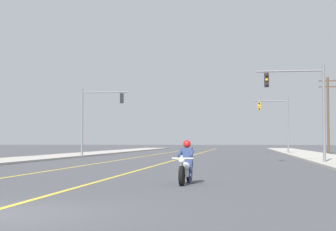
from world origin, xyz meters
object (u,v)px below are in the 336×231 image
at_px(traffic_signal_mid_right, 278,117).
at_px(motorcycle_with_rider, 186,166).
at_px(utility_pole_right_far, 328,113).
at_px(traffic_signal_near_left, 95,112).
at_px(traffic_signal_near_right, 304,99).

bearing_deg(traffic_signal_mid_right, motorcycle_with_rider, -97.56).
bearing_deg(utility_pole_right_far, traffic_signal_near_left, -148.82).
height_order(traffic_signal_near_right, utility_pole_right_far, utility_pole_right_far).
bearing_deg(motorcycle_with_rider, traffic_signal_near_right, 71.46).
relative_size(traffic_signal_near_right, traffic_signal_near_left, 1.00).
distance_m(traffic_signal_near_left, utility_pole_right_far, 26.33).
height_order(traffic_signal_near_left, traffic_signal_mid_right, same).
bearing_deg(motorcycle_with_rider, traffic_signal_mid_right, 82.44).
relative_size(motorcycle_with_rider, traffic_signal_near_right, 0.35).
xyz_separation_m(traffic_signal_near_left, traffic_signal_mid_right, (17.13, 13.09, -0.04)).
bearing_deg(traffic_signal_near_left, traffic_signal_mid_right, 37.38).
height_order(traffic_signal_near_right, traffic_signal_mid_right, same).
distance_m(motorcycle_with_rider, utility_pole_right_far, 45.56).
bearing_deg(utility_pole_right_far, traffic_signal_mid_right, -174.27).
distance_m(motorcycle_with_rider, traffic_signal_near_right, 18.36).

